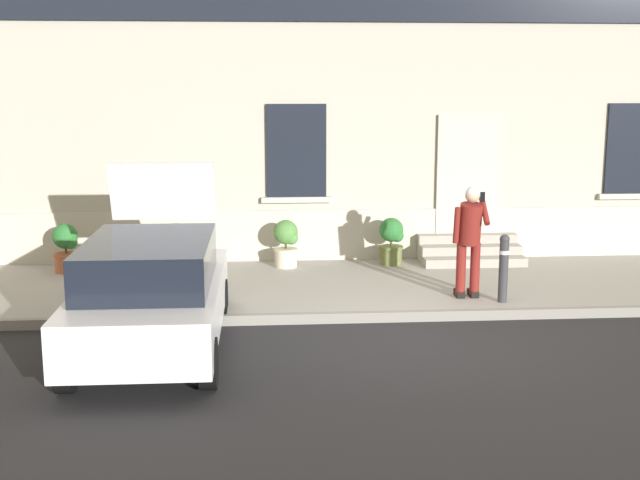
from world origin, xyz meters
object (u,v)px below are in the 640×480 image
at_px(bollard_near_person, 504,266).
at_px(planter_charcoal, 177,246).
at_px(person_on_phone, 470,235).
at_px(hatchback_car_white, 152,292).
at_px(planter_terracotta, 66,247).
at_px(planter_olive, 392,240).
at_px(planter_cream, 286,242).

height_order(bollard_near_person, planter_charcoal, bollard_near_person).
distance_m(person_on_phone, planter_charcoal, 5.18).
xyz_separation_m(hatchback_car_white, person_on_phone, (4.59, 1.78, 0.35)).
bearing_deg(planter_terracotta, bollard_near_person, -19.83).
xyz_separation_m(hatchback_car_white, planter_olive, (3.80, 4.27, -0.19)).
distance_m(hatchback_car_white, planter_terracotta, 4.53).
distance_m(bollard_near_person, planter_charcoal, 5.68).
bearing_deg(planter_olive, planter_charcoal, -175.72).
relative_size(planter_cream, planter_olive, 1.00).
xyz_separation_m(hatchback_car_white, planter_charcoal, (-0.06, 3.98, -0.19)).
relative_size(hatchback_car_white, bollard_near_person, 3.90).
relative_size(bollard_near_person, planter_terracotta, 1.22).
bearing_deg(planter_charcoal, planter_cream, 5.64).
xyz_separation_m(hatchback_car_white, bollard_near_person, (5.06, 1.52, -0.09)).
distance_m(planter_cream, planter_olive, 1.93).
xyz_separation_m(planter_cream, planter_olive, (1.93, 0.10, 0.00)).
height_order(hatchback_car_white, planter_terracotta, hatchback_car_white).
bearing_deg(person_on_phone, planter_terracotta, 159.38).
height_order(person_on_phone, planter_terracotta, person_on_phone).
xyz_separation_m(hatchback_car_white, planter_terracotta, (-1.99, 4.06, -0.19)).
height_order(hatchback_car_white, planter_olive, hatchback_car_white).
bearing_deg(planter_cream, planter_terracotta, -178.43).
xyz_separation_m(person_on_phone, planter_terracotta, (-6.58, 2.28, -0.54)).
relative_size(planter_charcoal, planter_cream, 1.00).
bearing_deg(bollard_near_person, planter_terracotta, 160.17).
height_order(bollard_near_person, planter_terracotta, bollard_near_person).
height_order(bollard_near_person, person_on_phone, person_on_phone).
bearing_deg(person_on_phone, hatchback_car_white, -160.29).
height_order(bollard_near_person, planter_cream, bollard_near_person).
bearing_deg(planter_olive, bollard_near_person, -65.37).
bearing_deg(planter_cream, planter_olive, 2.91).
distance_m(hatchback_car_white, bollard_near_person, 5.28).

